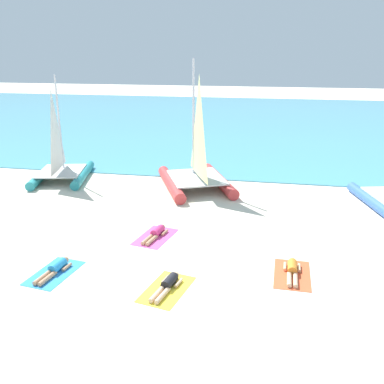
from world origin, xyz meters
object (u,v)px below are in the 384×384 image
sunbather_leftmost (55,268)px  sunbather_center_right (168,284)px  towel_leftmost (54,273)px  towel_center_left (155,237)px  sailboat_red (196,170)px  sunbather_center_left (156,233)px  sailboat_teal (61,165)px  towel_rightmost (292,274)px  sunbather_rightmost (292,270)px  towel_center_right (167,289)px

sunbather_leftmost → sunbather_center_right: (3.69, -0.25, 0.00)m
towel_leftmost → towel_center_left: 3.98m
sailboat_red → sunbather_center_left: sailboat_red is taller
sailboat_teal → towel_rightmost: 14.28m
sunbather_center_left → sunbather_rightmost: same height
sailboat_teal → towel_leftmost: sailboat_teal is taller
towel_center_right → towel_rightmost: (3.63, 1.56, 0.00)m
sunbather_center_left → sailboat_red: bearing=97.1°
towel_leftmost → sunbather_center_left: sunbather_center_left is taller
towel_center_right → sunbather_rightmost: (3.63, 1.63, 0.13)m
sailboat_teal → sunbather_rightmost: bearing=-47.3°
sunbather_center_left → sunbather_rightmost: 5.27m
sailboat_teal → sunbather_rightmost: 14.23m
sailboat_teal → sunbather_leftmost: (4.49, -9.24, -0.68)m
towel_leftmost → sunbather_center_left: 4.04m
sunbather_center_right → towel_leftmost: bearing=-170.9°
towel_rightmost → sunbather_rightmost: bearing=88.7°
sailboat_red → towel_center_right: 9.60m
sailboat_red → sailboat_teal: (-7.32, 0.05, -0.12)m
sailboat_red → towel_center_right: (0.86, -9.51, -0.93)m
sunbather_center_right → towel_rightmost: (3.61, 1.50, -0.13)m
towel_center_left → sunbather_center_right: 3.63m
sailboat_teal → sunbather_center_right: (8.19, -9.49, -0.68)m
towel_leftmost → towel_center_left: (2.38, 3.19, 0.00)m
towel_center_left → sunbather_center_left: sunbather_center_left is taller
sailboat_teal → towel_center_right: 12.60m
sailboat_red → towel_center_left: bearing=-118.0°
sailboat_red → towel_leftmost: sailboat_red is taller
sailboat_red → towel_rightmost: bearing=-84.4°
sunbather_leftmost → sunbather_center_right: 3.70m
towel_leftmost → sunbather_rightmost: size_ratio=1.22×
sailboat_red → towel_center_left: 6.16m
sunbather_leftmost → towel_leftmost: bearing=-90.0°
sailboat_teal → sunbather_center_right: bearing=-62.6°
sailboat_red → sailboat_teal: size_ratio=1.15×
towel_center_left → sailboat_red: bearing=85.8°
towel_rightmost → sailboat_teal: bearing=145.9°
sunbather_center_left → towel_rightmost: (4.92, -1.94, -0.13)m
sailboat_teal → towel_leftmost: (4.48, -9.31, -0.80)m
sunbather_center_right → sailboat_teal: bearing=142.8°
towel_leftmost → sunbather_rightmost: sunbather_rightmost is taller
towel_center_left → sunbather_center_right: size_ratio=1.22×
sunbather_center_right → towel_rightmost: bearing=34.6°
sailboat_teal → towel_center_left: (6.87, -6.12, -0.80)m
towel_center_right → sunbather_center_right: bearing=78.0°
towel_leftmost → sunbather_center_left: size_ratio=1.22×
towel_center_left → sunbather_center_left: bearing=78.8°
sunbather_leftmost → sunbather_rightmost: size_ratio=1.00×
towel_leftmost → towel_center_left: same height
sailboat_red → sailboat_teal: 7.32m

